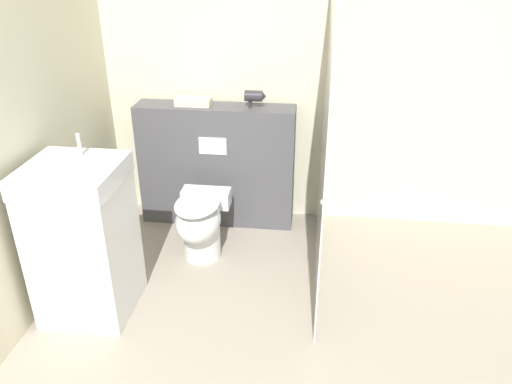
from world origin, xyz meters
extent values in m
cube|color=beige|center=(0.00, 2.36, 1.25)|extent=(8.00, 0.06, 2.50)
cube|color=#4C4C51|center=(-0.50, 2.15, 0.51)|extent=(1.28, 0.26, 1.02)
cube|color=white|center=(-0.50, 2.02, 0.73)|extent=(0.22, 0.01, 0.14)
cube|color=silver|center=(0.36, 1.53, 0.99)|extent=(0.01, 1.60, 1.97)
sphere|color=#B2B2B7|center=(0.36, 0.75, 0.95)|extent=(0.04, 0.04, 0.04)
cylinder|color=white|center=(-0.51, 1.57, 0.16)|extent=(0.28, 0.28, 0.33)
ellipsoid|color=white|center=(-0.51, 1.49, 0.36)|extent=(0.33, 0.46, 0.26)
ellipsoid|color=white|center=(-0.51, 1.49, 0.50)|extent=(0.32, 0.45, 0.02)
cube|color=white|center=(-0.51, 1.78, 0.40)|extent=(0.37, 0.16, 0.14)
cube|color=white|center=(-1.09, 0.90, 0.45)|extent=(0.54, 0.53, 0.90)
cube|color=white|center=(-1.09, 0.90, 0.96)|extent=(0.55, 0.54, 0.12)
cylinder|color=silver|center=(-1.09, 1.04, 1.09)|extent=(0.02, 0.02, 0.14)
cylinder|color=#2D2D33|center=(-0.19, 2.14, 1.11)|extent=(0.14, 0.08, 0.08)
cone|color=#2D2D33|center=(-0.10, 2.14, 1.11)|extent=(0.03, 0.07, 0.07)
cylinder|color=#2D2D33|center=(-0.21, 2.14, 1.06)|extent=(0.03, 0.03, 0.08)
cube|color=beige|center=(-0.67, 2.16, 1.05)|extent=(0.28, 0.15, 0.05)
camera|label=1|loc=(0.29, -1.59, 2.17)|focal=35.00mm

